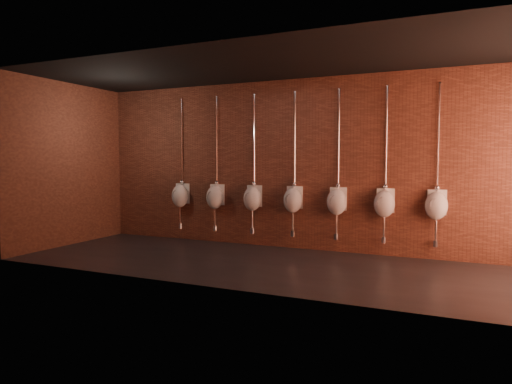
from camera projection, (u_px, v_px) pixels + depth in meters
ground at (266, 264)px, 7.35m from camera, size 8.50×8.50×0.00m
room_shell at (266, 139)px, 7.21m from camera, size 8.54×3.04×3.22m
urinal_0 at (180, 195)px, 9.57m from camera, size 0.41×0.37×2.71m
urinal_1 at (215, 197)px, 9.23m from camera, size 0.41×0.37×2.71m
urinal_2 at (253, 198)px, 8.89m from camera, size 0.41×0.37×2.71m
urinal_3 at (293, 199)px, 8.55m from camera, size 0.41×0.37×2.71m
urinal_4 at (337, 201)px, 8.21m from camera, size 0.41×0.37×2.71m
urinal_5 at (384, 203)px, 7.87m from camera, size 0.41×0.37×2.71m
urinal_6 at (436, 205)px, 7.53m from camera, size 0.41×0.37×2.71m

